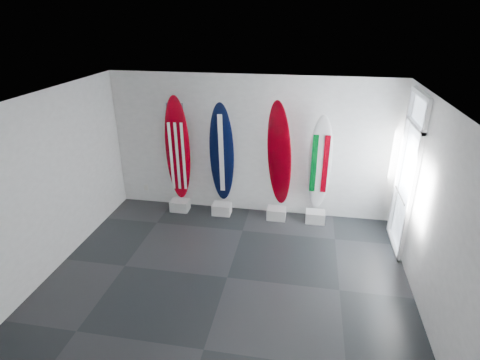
% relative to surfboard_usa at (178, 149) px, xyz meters
% --- Properties ---
extents(floor, '(6.00, 6.00, 0.00)m').
position_rel_surfboard_usa_xyz_m(floor, '(1.54, -2.28, -1.41)').
color(floor, black).
rests_on(floor, ground).
extents(ceiling, '(6.00, 6.00, 0.00)m').
position_rel_surfboard_usa_xyz_m(ceiling, '(1.54, -2.28, 1.59)').
color(ceiling, white).
rests_on(ceiling, wall_back).
extents(wall_back, '(6.00, 0.00, 6.00)m').
position_rel_surfboard_usa_xyz_m(wall_back, '(1.54, 0.22, 0.09)').
color(wall_back, silver).
rests_on(wall_back, ground).
extents(wall_front, '(6.00, 0.00, 6.00)m').
position_rel_surfboard_usa_xyz_m(wall_front, '(1.54, -4.78, 0.09)').
color(wall_front, silver).
rests_on(wall_front, ground).
extents(wall_left, '(0.00, 5.00, 5.00)m').
position_rel_surfboard_usa_xyz_m(wall_left, '(-1.46, -2.28, 0.09)').
color(wall_left, silver).
rests_on(wall_left, ground).
extents(wall_right, '(0.00, 5.00, 5.00)m').
position_rel_surfboard_usa_xyz_m(wall_right, '(4.54, -2.28, 0.09)').
color(wall_right, silver).
rests_on(wall_right, ground).
extents(display_block_usa, '(0.40, 0.30, 0.24)m').
position_rel_surfboard_usa_xyz_m(display_block_usa, '(0.00, -0.10, -1.29)').
color(display_block_usa, silver).
rests_on(display_block_usa, floor).
extents(surfboard_usa, '(0.55, 0.24, 2.35)m').
position_rel_surfboard_usa_xyz_m(surfboard_usa, '(0.00, 0.00, 0.00)').
color(surfboard_usa, '#89000D').
rests_on(surfboard_usa, display_block_usa).
extents(display_block_navy, '(0.40, 0.30, 0.24)m').
position_rel_surfboard_usa_xyz_m(display_block_navy, '(0.96, -0.10, -1.29)').
color(display_block_navy, silver).
rests_on(display_block_navy, floor).
extents(surfboard_navy, '(0.54, 0.42, 2.27)m').
position_rel_surfboard_usa_xyz_m(surfboard_navy, '(0.96, 0.00, -0.04)').
color(surfboard_navy, black).
rests_on(surfboard_navy, display_block_navy).
extents(display_block_swiss, '(0.40, 0.30, 0.24)m').
position_rel_surfboard_usa_xyz_m(display_block_swiss, '(2.17, -0.10, -1.29)').
color(display_block_swiss, silver).
rests_on(display_block_swiss, floor).
extents(surfboard_swiss, '(0.66, 0.60, 2.36)m').
position_rel_surfboard_usa_xyz_m(surfboard_swiss, '(2.17, 0.00, 0.00)').
color(surfboard_swiss, '#89000D').
rests_on(surfboard_swiss, display_block_swiss).
extents(display_block_italy, '(0.40, 0.30, 0.24)m').
position_rel_surfboard_usa_xyz_m(display_block_italy, '(3.00, -0.10, -1.29)').
color(display_block_italy, silver).
rests_on(display_block_italy, floor).
extents(surfboard_italy, '(0.49, 0.33, 2.10)m').
position_rel_surfboard_usa_xyz_m(surfboard_italy, '(3.00, 0.00, -0.13)').
color(surfboard_italy, white).
rests_on(surfboard_italy, display_block_italy).
extents(wall_outlet, '(0.09, 0.02, 0.13)m').
position_rel_surfboard_usa_xyz_m(wall_outlet, '(-0.91, 0.20, -1.06)').
color(wall_outlet, silver).
rests_on(wall_outlet, wall_back).
extents(glass_door, '(0.12, 1.16, 2.85)m').
position_rel_surfboard_usa_xyz_m(glass_door, '(4.51, -0.73, 0.01)').
color(glass_door, white).
rests_on(glass_door, floor).
extents(balcony, '(2.80, 2.20, 1.20)m').
position_rel_surfboard_usa_xyz_m(balcony, '(5.84, -0.73, -0.91)').
color(balcony, slate).
rests_on(balcony, ground).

